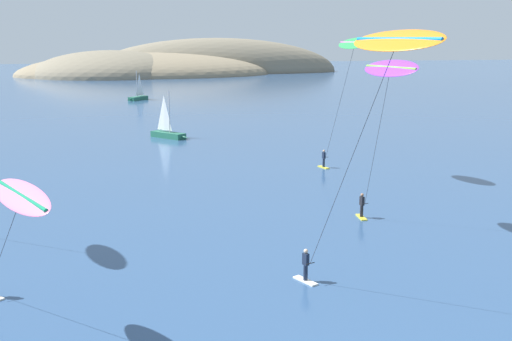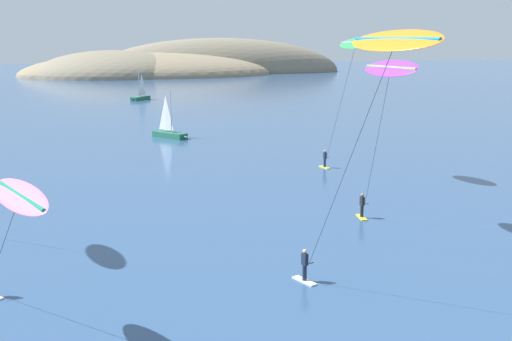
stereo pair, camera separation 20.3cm
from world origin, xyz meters
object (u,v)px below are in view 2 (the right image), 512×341
(sailboat_far, at_px, (140,97))
(kitesurfer_pink, at_px, (16,204))
(sailboat_near, at_px, (171,133))
(kitesurfer_green, at_px, (353,54))
(kitesurfer_orange, at_px, (387,62))
(kitesurfer_purple, at_px, (388,79))

(sailboat_far, distance_m, kitesurfer_pink, 102.30)
(sailboat_near, bearing_deg, kitesurfer_pink, -102.02)
(kitesurfer_green, distance_m, kitesurfer_orange, 29.32)
(kitesurfer_pink, bearing_deg, kitesurfer_orange, -5.46)
(sailboat_near, relative_size, kitesurfer_purple, 0.53)
(kitesurfer_pink, height_order, kitesurfer_green, kitesurfer_green)
(sailboat_far, relative_size, kitesurfer_purple, 0.53)
(kitesurfer_purple, xyz_separation_m, kitesurfer_orange, (-5.89, -12.65, 1.56))
(sailboat_near, bearing_deg, kitesurfer_orange, -86.12)
(sailboat_near, height_order, kitesurfer_orange, kitesurfer_orange)
(sailboat_near, xyz_separation_m, kitesurfer_pink, (-11.04, -51.86, 5.01))
(kitesurfer_purple, bearing_deg, kitesurfer_pink, -151.27)
(kitesurfer_green, bearing_deg, kitesurfer_orange, -108.89)
(kitesurfer_pink, bearing_deg, kitesurfer_purple, 28.73)
(sailboat_far, height_order, kitesurfer_green, kitesurfer_green)
(sailboat_far, bearing_deg, kitesurfer_purple, -83.21)
(kitesurfer_green, bearing_deg, sailboat_far, 100.80)
(kitesurfer_purple, bearing_deg, sailboat_near, 103.16)
(sailboat_far, xyz_separation_m, kitesurfer_orange, (4.89, -103.11, 10.38))
(sailboat_far, height_order, kitesurfer_orange, kitesurfer_orange)
(kitesurfer_purple, xyz_separation_m, kitesurfer_green, (3.60, 15.09, 1.18))
(sailboat_near, relative_size, sailboat_far, 1.00)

